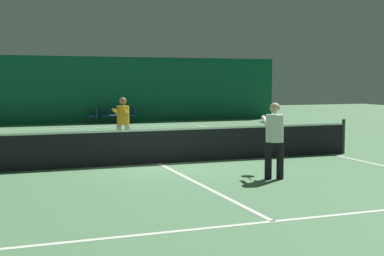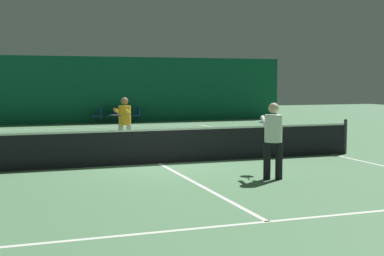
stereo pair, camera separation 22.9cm
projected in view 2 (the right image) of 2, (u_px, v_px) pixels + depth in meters
name	position (u px, v px, depth m)	size (l,w,h in m)	color
ground_plane	(159.00, 164.00, 14.56)	(60.00, 60.00, 0.00)	#56845B
backdrop_curtain	(84.00, 90.00, 28.38)	(23.00, 0.12, 3.55)	#0F5138
court_line_baseline_far	(93.00, 128.00, 25.76)	(11.00, 0.10, 0.00)	white
court_line_service_far	(114.00, 139.00, 20.58)	(8.25, 0.10, 0.00)	white
court_line_service_near	(268.00, 222.00, 8.54)	(8.25, 0.10, 0.00)	white
court_line_sideline_right	(332.00, 154.00, 16.36)	(0.10, 23.80, 0.00)	white
court_line_centre	(159.00, 163.00, 14.56)	(0.10, 12.80, 0.00)	white
tennis_net	(159.00, 145.00, 14.52)	(12.00, 0.10, 1.07)	black
player_near	(273.00, 135.00, 12.17)	(0.77, 1.43, 1.76)	black
player_far	(124.00, 120.00, 17.11)	(0.97, 1.38, 1.73)	beige
courtside_chair_0	(98.00, 114.00, 28.19)	(0.44, 0.44, 0.84)	#2D2D2D
courtside_chair_1	(111.00, 114.00, 28.42)	(0.44, 0.44, 0.84)	#2D2D2D
courtside_chair_2	(124.00, 114.00, 28.64)	(0.44, 0.44, 0.84)	#2D2D2D
courtside_chair_3	(136.00, 114.00, 28.86)	(0.44, 0.44, 0.84)	#2D2D2D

